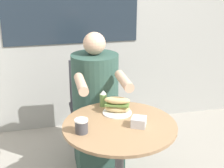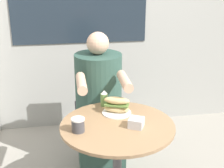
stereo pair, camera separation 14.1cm
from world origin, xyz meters
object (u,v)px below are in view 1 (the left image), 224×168
(cafe_table, at_px, (119,149))
(seated_diner, at_px, (96,114))
(drink_cup, at_px, (81,126))
(diner_chair, at_px, (90,98))
(sandwich_on_plate, at_px, (117,106))
(condiment_bottle, at_px, (103,99))

(cafe_table, relative_size, seated_diner, 0.62)
(cafe_table, xyz_separation_m, drink_cup, (-0.26, -0.05, 0.23))
(seated_diner, bearing_deg, cafe_table, 95.90)
(cafe_table, height_order, drink_cup, drink_cup)
(diner_chair, relative_size, drink_cup, 9.82)
(sandwich_on_plate, relative_size, condiment_bottle, 1.68)
(drink_cup, distance_m, condiment_bottle, 0.42)
(diner_chair, height_order, condiment_bottle, diner_chair)
(sandwich_on_plate, distance_m, condiment_bottle, 0.16)
(diner_chair, bearing_deg, seated_diner, 90.74)
(cafe_table, height_order, sandwich_on_plate, sandwich_on_plate)
(sandwich_on_plate, xyz_separation_m, drink_cup, (-0.28, -0.22, -0.01))
(cafe_table, xyz_separation_m, diner_chair, (-0.04, 0.93, 0.00))
(cafe_table, relative_size, condiment_bottle, 6.15)
(seated_diner, height_order, drink_cup, seated_diner)
(drink_cup, bearing_deg, diner_chair, 77.82)
(condiment_bottle, bearing_deg, diner_chair, 90.11)
(cafe_table, xyz_separation_m, seated_diner, (-0.05, 0.58, -0.01))
(condiment_bottle, bearing_deg, drink_cup, -120.63)
(diner_chair, bearing_deg, sandwich_on_plate, 96.41)
(cafe_table, distance_m, sandwich_on_plate, 0.29)
(sandwich_on_plate, bearing_deg, condiment_bottle, 116.04)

